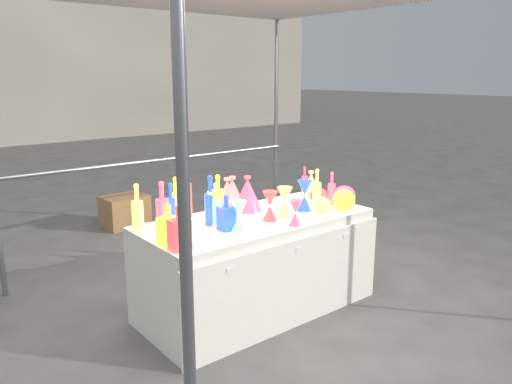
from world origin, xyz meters
TOP-DOWN VIEW (x-y plane):
  - ground at (0.00, 0.00)m, footprint 80.00×80.00m
  - display_table at (0.00, -0.01)m, footprint 1.84×0.83m
  - background_building at (4.00, 14.00)m, footprint 14.00×6.00m
  - cardboard_box_closed at (0.13, 2.72)m, footprint 0.55×0.42m
  - cardboard_box_flat at (0.52, 2.17)m, footprint 0.83×0.72m
  - bottle_0 at (-0.50, 0.33)m, footprint 0.09×0.09m
  - bottle_1 at (-0.57, 0.27)m, footprint 0.09×0.09m
  - bottle_2 at (-0.40, 0.35)m, footprint 0.11×0.11m
  - bottle_3 at (-0.70, 0.18)m, footprint 0.12×0.12m
  - bottle_4 at (-0.85, 0.25)m, footprint 0.09×0.09m
  - bottle_5 at (-0.35, 0.03)m, footprint 0.08×0.08m
  - bottle_6 at (-0.17, 0.26)m, footprint 0.11×0.11m
  - bottle_7 at (-0.37, 0.06)m, footprint 0.11×0.11m
  - decanter_0 at (-0.81, -0.11)m, footprint 0.14×0.14m
  - decanter_1 at (-0.81, -0.25)m, footprint 0.12×0.12m
  - decanter_2 at (-0.35, -0.11)m, footprint 0.11×0.11m
  - hourglass_0 at (0.03, -0.12)m, footprint 0.15×0.15m
  - hourglass_1 at (0.09, -0.34)m, footprint 0.11×0.11m
  - hourglass_2 at (0.17, -0.13)m, footprint 0.15×0.15m
  - hourglass_3 at (-0.30, -0.18)m, footprint 0.14×0.14m
  - hourglass_4 at (-0.33, 0.05)m, footprint 0.12×0.12m
  - hourglass_5 at (0.43, -0.08)m, footprint 0.16×0.16m
  - globe_0 at (0.70, -0.26)m, footprint 0.21×0.21m
  - globe_1 at (0.48, -0.23)m, footprint 0.19×0.19m
  - globe_2 at (0.66, -0.01)m, footprint 0.20×0.20m
  - globe_3 at (0.80, -0.17)m, footprint 0.21×0.21m
  - lampshade_0 at (-0.02, 0.28)m, footprint 0.31×0.31m
  - lampshade_1 at (-0.10, 0.23)m, footprint 0.27×0.27m
  - lampshade_2 at (0.07, 0.20)m, footprint 0.26×0.26m
  - lampshade_3 at (0.78, 0.20)m, footprint 0.26×0.26m
  - bottle_8 at (0.86, 0.36)m, footprint 0.07×0.07m
  - bottle_9 at (0.86, 0.36)m, footprint 0.07×0.07m
  - bottle_10 at (0.75, -0.08)m, footprint 0.07×0.07m
  - bottle_11 at (0.60, -0.05)m, footprint 0.09×0.09m

SIDE VIEW (x-z plane):
  - ground at x=0.00m, z-range 0.00..0.00m
  - cardboard_box_flat at x=0.52m, z-range 0.00..0.06m
  - cardboard_box_closed at x=0.13m, z-range 0.00..0.38m
  - display_table at x=0.00m, z-range 0.00..0.75m
  - globe_1 at x=0.48m, z-range 0.75..0.87m
  - globe_2 at x=0.66m, z-range 0.75..0.87m
  - globe_0 at x=0.70m, z-range 0.75..0.89m
  - globe_3 at x=0.80m, z-range 0.75..0.90m
  - hourglass_1 at x=0.09m, z-range 0.75..0.94m
  - hourglass_3 at x=-0.30m, z-range 0.75..0.96m
  - hourglass_0 at x=0.03m, z-range 0.75..0.97m
  - hourglass_2 at x=0.17m, z-range 0.75..0.99m
  - lampshade_3 at x=0.78m, z-range 0.75..0.99m
  - bottle_8 at x=0.86m, z-range 0.75..0.99m
  - hourglass_4 at x=-0.33m, z-range 0.75..0.99m
  - bottle_9 at x=0.86m, z-range 0.75..1.00m
  - hourglass_5 at x=0.43m, z-range 0.75..1.00m
  - decanter_2 at x=-0.35m, z-range 0.75..1.01m
  - decanter_0 at x=-0.81m, z-range 0.75..1.02m
  - bottle_10 at x=0.75m, z-range 0.75..1.03m
  - lampshade_0 at x=-0.02m, z-range 0.75..1.03m
  - lampshade_2 at x=0.07m, z-range 0.75..1.03m
  - decanter_1 at x=-0.81m, z-range 0.75..1.03m
  - lampshade_1 at x=-0.10m, z-range 0.75..1.03m
  - bottle_1 at x=-0.57m, z-range 0.75..1.06m
  - bottle_6 at x=-0.17m, z-range 0.75..1.06m
  - bottle_5 at x=-0.35m, z-range 0.75..1.07m
  - bottle_11 at x=0.60m, z-range 0.75..1.07m
  - bottle_0 at x=-0.50m, z-range 0.75..1.08m
  - bottle_4 at x=-0.85m, z-range 0.75..1.09m
  - bottle_3 at x=-0.70m, z-range 0.75..1.10m
  - bottle_7 at x=-0.37m, z-range 0.75..1.12m
  - bottle_2 at x=-0.40m, z-range 0.75..1.16m
  - background_building at x=4.00m, z-range 0.00..6.00m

